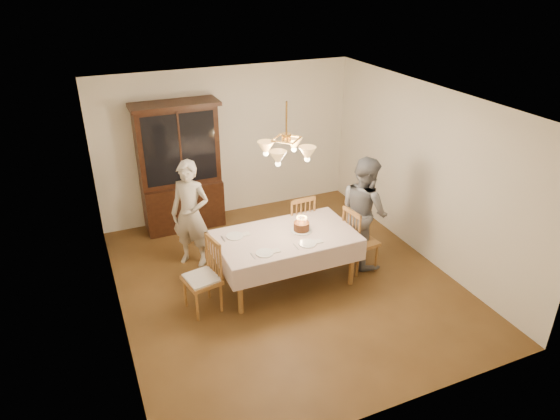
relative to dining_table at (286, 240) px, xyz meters
name	(u,v)px	position (x,y,z in m)	size (l,w,h in m)	color
ground	(286,281)	(0.00, 0.00, -0.68)	(5.00, 5.00, 0.00)	#513417
room_shell	(286,180)	(0.00, 0.00, 0.90)	(5.00, 5.00, 5.00)	white
dining_table	(286,240)	(0.00, 0.00, 0.00)	(1.90, 1.10, 0.76)	brown
china_hutch	(180,169)	(-0.91, 2.25, 0.36)	(1.38, 0.54, 2.16)	black
chair_far_side	(297,227)	(0.50, 0.69, -0.24)	(0.46, 0.44, 1.00)	brown
chair_left_end	(202,280)	(-1.23, -0.15, -0.23)	(0.50, 0.51, 1.00)	brown
chair_right_end	(360,242)	(1.13, -0.10, -0.24)	(0.46, 0.48, 1.00)	brown
elderly_woman	(191,214)	(-1.06, 1.03, 0.13)	(0.59, 0.39, 1.63)	beige
adult_in_grey	(364,211)	(1.29, 0.08, 0.15)	(0.81, 0.63, 1.67)	slate
birthday_cake	(301,227)	(0.25, 0.03, 0.14)	(0.30, 0.30, 0.21)	white
place_setting_near_left	(266,253)	(-0.43, -0.34, 0.08)	(0.38, 0.23, 0.02)	white
place_setting_near_right	(308,243)	(0.18, -0.34, 0.08)	(0.39, 0.24, 0.02)	white
place_setting_far_left	(236,236)	(-0.64, 0.24, 0.08)	(0.39, 0.24, 0.02)	white
chandelier	(286,151)	(0.00, 0.00, 1.29)	(0.62, 0.62, 0.73)	#BF8C3F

